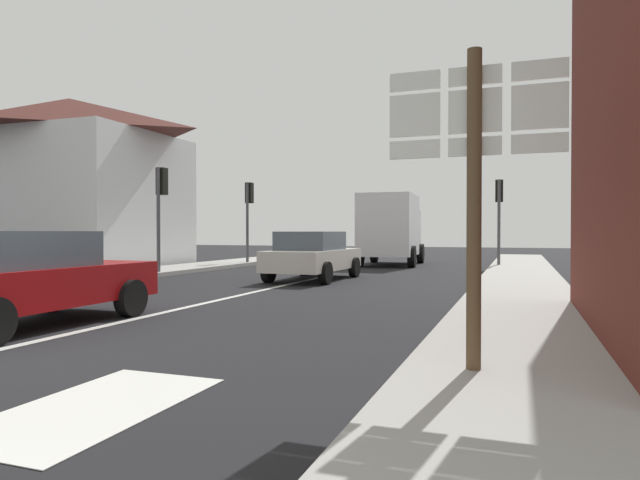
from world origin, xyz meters
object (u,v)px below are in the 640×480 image
object	(u,v)px
sedan_near	(23,277)
traffic_light_near_left	(161,196)
delivery_truck	(391,228)
traffic_light_far_right	(499,203)
traffic_light_far_left	(249,204)
route_sign_post	(474,175)
sedan_far	(313,255)

from	to	relation	value
sedan_near	traffic_light_near_left	bearing A→B (deg)	114.02
delivery_truck	traffic_light_far_right	world-z (taller)	traffic_light_far_right
traffic_light_far_right	traffic_light_near_left	size ratio (longest dim) A/B	1.00
traffic_light_far_left	traffic_light_far_right	bearing A→B (deg)	9.55
route_sign_post	traffic_light_far_right	distance (m)	18.27
traffic_light_far_right	route_sign_post	bearing A→B (deg)	-88.78
route_sign_post	traffic_light_near_left	xyz separation A→B (m)	(-10.84, 10.12, 0.66)
sedan_near	sedan_far	bearing A→B (deg)	82.37
route_sign_post	traffic_light_far_left	distance (m)	19.75
traffic_light_far_right	traffic_light_near_left	distance (m)	13.25
sedan_near	sedan_far	world-z (taller)	same
traffic_light_far_right	traffic_light_far_left	size ratio (longest dim) A/B	0.99
delivery_truck	route_sign_post	distance (m)	19.25
delivery_truck	traffic_light_near_left	distance (m)	10.38
traffic_light_far_left	traffic_light_near_left	size ratio (longest dim) A/B	1.01
sedan_far	route_sign_post	xyz separation A→B (m)	(5.50, -10.29, 1.24)
sedan_near	traffic_light_near_left	size ratio (longest dim) A/B	1.17
traffic_light_far_right	traffic_light_far_left	world-z (taller)	traffic_light_far_left
route_sign_post	traffic_light_far_left	world-z (taller)	traffic_light_far_left
sedan_far	delivery_truck	distance (m)	8.37
sedan_near	delivery_truck	world-z (taller)	delivery_truck
traffic_light_far_right	sedan_far	bearing A→B (deg)	-122.71
route_sign_post	traffic_light_far_left	xyz separation A→B (m)	(-10.84, 16.49, 0.69)
sedan_near	traffic_light_far_right	bearing A→B (deg)	69.82
sedan_near	delivery_truck	distance (m)	17.77
sedan_near	sedan_far	size ratio (longest dim) A/B	0.99
route_sign_post	traffic_light_near_left	bearing A→B (deg)	136.98
sedan_near	route_sign_post	size ratio (longest dim) A/B	1.31
traffic_light_far_left	traffic_light_near_left	bearing A→B (deg)	-90.00
delivery_truck	traffic_light_near_left	bearing A→B (deg)	-124.82
sedan_near	traffic_light_far_left	world-z (taller)	traffic_light_far_left
sedan_far	traffic_light_far_right	bearing A→B (deg)	57.29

